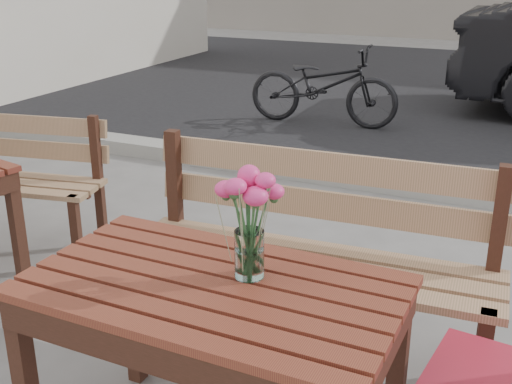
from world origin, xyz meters
TOP-DOWN VIEW (x-y plane):
  - street at (0.00, 5.06)m, footprint 30.00×8.12m
  - main_table at (-0.06, -0.03)m, footprint 1.17×0.70m
  - main_bench at (0.01, 0.75)m, footprint 1.56×0.54m
  - main_vase at (0.02, 0.06)m, footprint 0.20×0.20m
  - bicycle at (-1.30, 4.68)m, footprint 1.59×0.62m

SIDE VIEW (x-z plane):
  - street at x=0.00m, z-range -0.03..0.09m
  - bicycle at x=-1.30m, z-range 0.00..0.82m
  - main_bench at x=0.01m, z-range 0.10..1.05m
  - main_table at x=-0.06m, z-range 0.24..0.96m
  - main_vase at x=0.02m, z-range 0.76..1.13m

